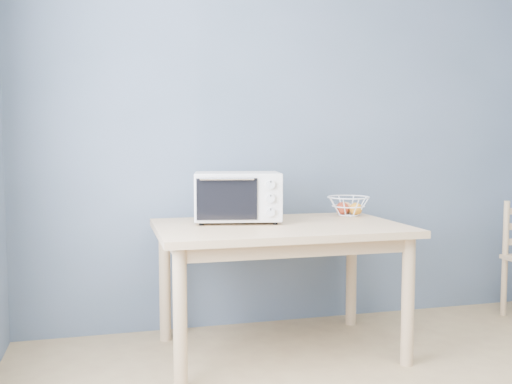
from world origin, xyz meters
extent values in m
cube|color=slate|center=(0.00, 2.25, 1.30)|extent=(4.00, 0.01, 2.60)
cube|color=tan|center=(-0.45, 1.68, 0.73)|extent=(1.40, 0.90, 0.04)
cylinder|color=tan|center=(-1.07, 1.31, 0.35)|extent=(0.07, 0.07, 0.71)
cylinder|color=tan|center=(0.17, 1.31, 0.35)|extent=(0.07, 0.07, 0.71)
cylinder|color=tan|center=(-1.07, 2.05, 0.35)|extent=(0.07, 0.07, 0.71)
cylinder|color=tan|center=(0.17, 2.05, 0.35)|extent=(0.07, 0.07, 0.71)
cube|color=silver|center=(-0.66, 1.84, 0.91)|extent=(0.55, 0.42, 0.28)
cube|color=black|center=(-0.73, 1.85, 0.90)|extent=(0.37, 0.34, 0.22)
cube|color=black|center=(-0.76, 1.68, 0.90)|extent=(0.34, 0.07, 0.23)
cylinder|color=silver|center=(-0.76, 1.66, 1.02)|extent=(0.30, 0.07, 0.02)
cube|color=silver|center=(-0.52, 1.65, 0.91)|extent=(0.14, 0.03, 0.26)
cylinder|color=black|center=(-0.89, 1.75, 0.76)|extent=(0.03, 0.03, 0.02)
cylinder|color=black|center=(-0.48, 1.68, 0.76)|extent=(0.03, 0.03, 0.02)
cylinder|color=black|center=(-0.85, 2.00, 0.76)|extent=(0.03, 0.03, 0.02)
cylinder|color=black|center=(-0.43, 1.93, 0.76)|extent=(0.03, 0.03, 0.02)
cylinder|color=silver|center=(-0.52, 1.63, 0.98)|extent=(0.05, 0.03, 0.05)
cylinder|color=silver|center=(-0.52, 1.63, 0.91)|extent=(0.05, 0.03, 0.05)
cylinder|color=silver|center=(-0.52, 1.63, 0.83)|extent=(0.05, 0.03, 0.05)
torus|color=white|center=(0.09, 1.94, 0.87)|extent=(0.30, 0.30, 0.01)
torus|color=white|center=(0.09, 1.94, 0.81)|extent=(0.23, 0.23, 0.01)
torus|color=white|center=(0.09, 1.94, 0.76)|extent=(0.14, 0.14, 0.01)
sphere|color=#AB1B16|center=(0.05, 1.95, 0.80)|extent=(0.08, 0.08, 0.08)
sphere|color=orange|center=(0.13, 1.92, 0.80)|extent=(0.08, 0.08, 0.08)
sphere|color=#E79E5A|center=(0.09, 2.00, 0.80)|extent=(0.08, 0.08, 0.08)
cylinder|color=tan|center=(1.29, 1.96, 0.20)|extent=(0.04, 0.04, 0.41)
cylinder|color=tan|center=(1.29, 1.96, 0.61)|extent=(0.04, 0.04, 0.41)
camera|label=1|loc=(-1.41, -1.42, 1.20)|focal=40.00mm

